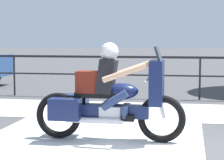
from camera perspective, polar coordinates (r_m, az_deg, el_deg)
name	(u,v)px	position (r m, az deg, el deg)	size (l,w,h in m)	color
ground_plane	(207,155)	(6.29, 12.31, -9.50)	(120.00, 120.00, 0.00)	#424244
sidewalk_band	(201,113)	(9.61, 11.58, -4.21)	(44.00, 2.40, 0.01)	#B7B2A8
crosswalk_band	(80,152)	(6.28, -4.19, -9.38)	(3.48, 6.00, 0.01)	silver
fence_railing	(200,66)	(11.51, 11.44, 1.84)	(36.00, 0.05, 1.13)	black
motorcycle	(109,97)	(6.84, -0.34, -2.21)	(2.40, 0.76, 1.55)	black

